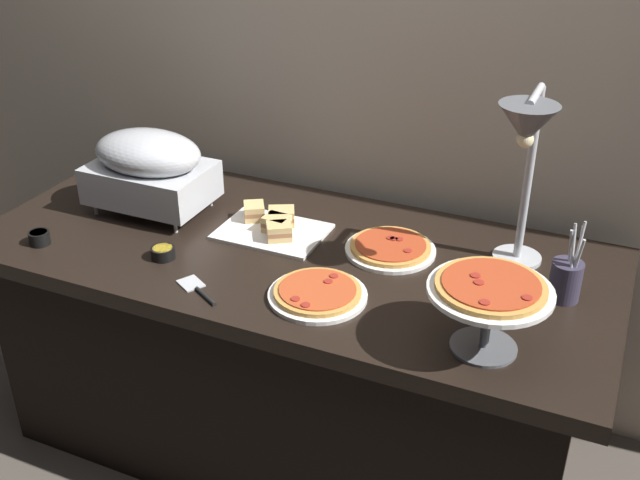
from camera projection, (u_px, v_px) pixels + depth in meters
ground_plane at (295, 440)px, 2.63m from camera, size 8.00×8.00×0.00m
back_wall at (356, 61)px, 2.45m from camera, size 4.40×0.04×2.40m
buffet_table at (293, 350)px, 2.44m from camera, size 1.90×0.84×0.76m
chafing_dish at (150, 167)px, 2.42m from camera, size 0.38×0.26×0.27m
heat_lamp at (526, 142)px, 1.90m from camera, size 0.15×0.31×0.53m
pizza_plate_front at (390, 248)px, 2.24m from camera, size 0.27×0.27×0.03m
pizza_plate_center at (318, 293)px, 2.02m from camera, size 0.27×0.27×0.03m
pizza_plate_raised_stand at (490, 295)px, 1.76m from camera, size 0.29×0.29×0.19m
sandwich_platter at (273, 225)px, 2.34m from camera, size 0.32×0.23×0.06m
sauce_cup_near at (163, 252)px, 2.20m from camera, size 0.07×0.07×0.03m
sauce_cup_far at (39, 237)px, 2.28m from camera, size 0.06×0.06×0.04m
utensil_holder at (566, 279)px, 1.99m from camera, size 0.08×0.08×0.23m
serving_spatula at (198, 290)px, 2.05m from camera, size 0.16×0.11×0.01m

